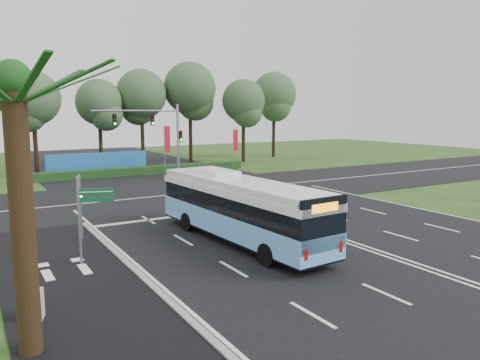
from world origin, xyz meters
The scene contains 16 objects.
ground centered at (0.00, 0.00, 0.00)m, with size 120.00×120.00×0.00m, color #264416.
road_main centered at (0.00, 0.00, 0.02)m, with size 20.00×120.00×0.04m, color black.
road_cross centered at (0.00, 12.00, 0.03)m, with size 120.00×14.00×0.05m, color black.
bike_path centered at (-12.50, -3.00, 0.03)m, with size 5.00×18.00×0.06m, color black.
kerb_strip centered at (-10.10, -3.00, 0.06)m, with size 0.25×18.00×0.12m, color gray.
city_bus centered at (-4.30, -1.64, 1.69)m, with size 3.13×11.82×3.36m.
pedestrian_signal centered at (-10.86, 2.76, 1.80)m, with size 0.28×0.41×3.29m.
street_sign centered at (-11.44, -1.34, 2.38)m, with size 1.39×0.57×3.76m.
utility_cabinet centered at (-14.20, -5.90, 0.50)m, with size 0.59×0.50×0.99m, color #BFB29A.
banner_flag_mid centered at (2.04, 23.52, 3.24)m, with size 0.73×0.20×4.99m.
banner_flag_right centered at (9.88, 23.26, 2.92)m, with size 0.66×0.13×4.48m.
palm_tree centered at (-14.50, -8.00, 6.44)m, with size 3.20×3.20×7.65m.
traffic_light_gantry centered at (0.21, 20.50, 4.66)m, with size 8.41×0.28×7.00m.
hedge centered at (0.00, 24.50, 0.40)m, with size 22.00×1.20×0.80m, color #173B15.
blue_hoarding centered at (-4.00, 27.00, 1.10)m, with size 10.00×0.30×2.20m, color #226BB9.
eucalyptus_row centered at (0.04, 31.73, 8.38)m, with size 48.83×9.70×12.34m.
Camera 1 is at (-15.67, -20.81, 6.40)m, focal length 35.00 mm.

